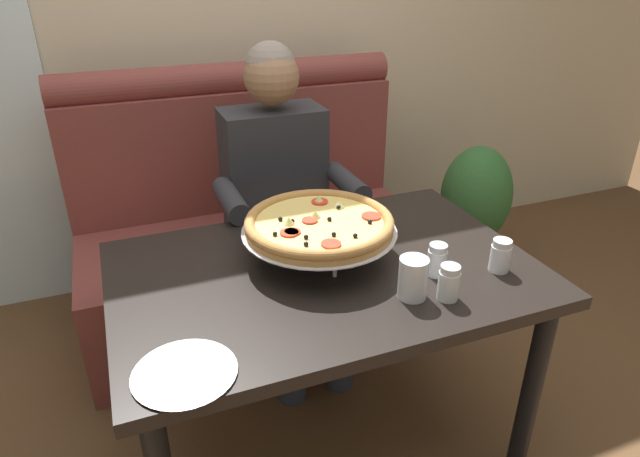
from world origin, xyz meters
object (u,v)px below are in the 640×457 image
Objects in this scene: shaker_parmesan at (437,262)px; plate_near_left at (184,371)px; dining_table at (325,293)px; potted_plant at (475,205)px; diner_main at (282,193)px; pizza at (319,224)px; shaker_pepper_flakes at (500,258)px; drinking_glass at (413,280)px; shaker_oregano at (449,285)px; booth_bench at (253,236)px.

shaker_parmesan reaches higher than plate_near_left.
potted_plant is at bearing 35.00° from dining_table.
diner_main is 0.80m from shaker_parmesan.
pizza reaches higher than plate_near_left.
dining_table is at bearing 157.07° from shaker_pepper_flakes.
dining_table is 0.57m from plate_near_left.
shaker_pepper_flakes is 0.31m from drinking_glass.
diner_main is at bearing 83.96° from pizza.
shaker_oregano reaches higher than shaker_parmesan.
booth_bench is at bearing 90.00° from dining_table.
shaker_pepper_flakes is 0.23m from shaker_oregano.
plate_near_left is (-0.46, -0.31, 0.10)m from dining_table.
diner_main reaches higher than shaker_pepper_flakes.
dining_table is 1.78× the size of potted_plant.
shaker_parmesan is 0.41× the size of plate_near_left.
drinking_glass is (0.10, -0.84, 0.06)m from diner_main.
plate_near_left reaches higher than potted_plant.
dining_table is 0.35m from shaker_parmesan.
drinking_glass is (-0.09, 0.04, 0.01)m from shaker_oregano.
pizza is 1.45m from potted_plant.
shaker_parmesan is (0.29, -1.03, 0.36)m from booth_bench.
shaker_parmesan is at bearing -73.89° from diner_main.
shaker_parmesan is 0.83× the size of drinking_glass.
pizza is 0.62m from plate_near_left.
shaker_parmesan reaches higher than potted_plant.
shaker_oregano is at bearing -54.67° from pizza.
shaker_pepper_flakes is 0.14× the size of potted_plant.
shaker_pepper_flakes is (0.46, -0.27, -0.07)m from pizza.
shaker_parmesan is at bearing 12.18° from plate_near_left.
diner_main is at bearing 116.47° from shaker_pepper_flakes.
drinking_glass is at bearing 7.83° from plate_near_left.
drinking_glass is at bearing -133.91° from potted_plant.
potted_plant is (1.10, 0.20, -0.32)m from diner_main.
shaker_parmesan is (0.29, -0.15, 0.13)m from dining_table.
shaker_parmesan is 0.14× the size of potted_plant.
booth_bench is 0.41m from diner_main.
dining_table is at bearing 125.58° from drinking_glass.
diner_main is at bearing 96.54° from drinking_glass.
pizza is 0.67× the size of potted_plant.
diner_main reaches higher than plate_near_left.
booth_bench is 1.21× the size of dining_table.
drinking_glass reaches higher than shaker_pepper_flakes.
drinking_glass reaches higher than shaker_parmesan.
drinking_glass is at bearing -81.66° from booth_bench.
pizza reaches higher than dining_table.
diner_main is at bearing 101.65° from shaker_oregano.
booth_bench is 1.24m from shaker_pepper_flakes.
pizza is 0.34m from drinking_glass.
plate_near_left is 0.34× the size of potted_plant.
potted_plant is (1.64, 1.13, -0.34)m from plate_near_left.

